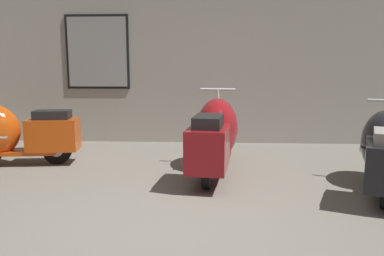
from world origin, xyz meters
TOP-DOWN VIEW (x-y plane):
  - ground_plane at (0.00, 0.00)m, footprint 60.00×60.00m
  - showroom_back_wall at (-0.18, 3.66)m, footprint 18.00×0.63m
  - scooter_0 at (-2.40, 1.93)m, footprint 1.61×0.65m
  - scooter_1 at (0.35, 1.74)m, footprint 0.68×1.74m

SIDE VIEW (x-z plane):
  - ground_plane at x=0.00m, z-range 0.00..0.00m
  - scooter_0 at x=-2.40m, z-range -0.04..0.91m
  - scooter_1 at x=0.35m, z-range -0.05..0.99m
  - showroom_back_wall at x=-0.18m, z-range 0.00..3.82m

